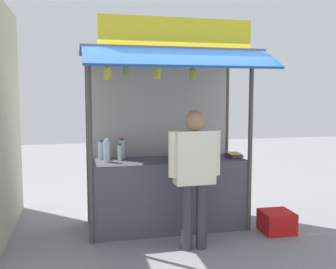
{
  "coord_description": "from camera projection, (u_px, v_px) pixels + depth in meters",
  "views": [
    {
      "loc": [
        -1.21,
        -5.15,
        1.86
      ],
      "look_at": [
        0.0,
        0.0,
        1.32
      ],
      "focal_mm": 41.54,
      "sensor_mm": 36.0,
      "label": 1
    }
  ],
  "objects": [
    {
      "name": "water_bottle_far_right",
      "position": [
        122.0,
        149.0,
        5.46
      ],
      "size": [
        0.08,
        0.08,
        0.29
      ],
      "color": "silver",
      "rests_on": "stall_counter"
    },
    {
      "name": "banana_bunch_leftmost",
      "position": [
        107.0,
        73.0,
        4.62
      ],
      "size": [
        0.11,
        0.11,
        0.28
      ],
      "color": "#332D23"
    },
    {
      "name": "magazine_stack_right",
      "position": [
        177.0,
        158.0,
        5.23
      ],
      "size": [
        0.21,
        0.29,
        0.09
      ],
      "color": "blue",
      "rests_on": "stall_counter"
    },
    {
      "name": "banana_bunch_inner_right",
      "position": [
        158.0,
        73.0,
        4.76
      ],
      "size": [
        0.1,
        0.11,
        0.27
      ],
      "color": "#332D23"
    },
    {
      "name": "plastic_crate",
      "position": [
        277.0,
        222.0,
        5.27
      ],
      "size": [
        0.43,
        0.43,
        0.29
      ],
      "primitive_type": "cube",
      "rotation": [
        0.0,
        0.0,
        -0.04
      ],
      "color": "red",
      "rests_on": "ground"
    },
    {
      "name": "stall_counter",
      "position": [
        168.0,
        194.0,
        5.4
      ],
      "size": [
        2.12,
        0.68,
        0.97
      ],
      "primitive_type": "cube",
      "color": "#4C4C56",
      "rests_on": "ground"
    },
    {
      "name": "water_bottle_mid_left",
      "position": [
        120.0,
        152.0,
        5.3
      ],
      "size": [
        0.06,
        0.06,
        0.23
      ],
      "color": "silver",
      "rests_on": "stall_counter"
    },
    {
      "name": "ground_plane",
      "position": [
        168.0,
        228.0,
        5.45
      ],
      "size": [
        20.0,
        20.0,
        0.0
      ],
      "primitive_type": "plane",
      "color": "gray"
    },
    {
      "name": "water_bottle_back_left",
      "position": [
        210.0,
        147.0,
        5.64
      ],
      "size": [
        0.08,
        0.08,
        0.3
      ],
      "color": "silver",
      "rests_on": "stall_counter"
    },
    {
      "name": "vendor_person",
      "position": [
        195.0,
        167.0,
        4.61
      ],
      "size": [
        0.64,
        0.24,
        1.68
      ],
      "rotation": [
        0.0,
        0.0,
        0.03
      ],
      "color": "#383842",
      "rests_on": "ground"
    },
    {
      "name": "banana_bunch_rightmost",
      "position": [
        126.0,
        71.0,
        4.67
      ],
      "size": [
        0.09,
        0.09,
        0.23
      ],
      "color": "#332D23"
    },
    {
      "name": "stall_structure",
      "position": [
        166.0,
        107.0,
        5.42
      ],
      "size": [
        2.32,
        1.59,
        2.79
      ],
      "color": "#4C4742",
      "rests_on": "ground"
    },
    {
      "name": "water_bottle_center",
      "position": [
        101.0,
        150.0,
        5.39
      ],
      "size": [
        0.08,
        0.08,
        0.27
      ],
      "color": "silver",
      "rests_on": "stall_counter"
    },
    {
      "name": "magazine_stack_far_left",
      "position": [
        234.0,
        155.0,
        5.52
      ],
      "size": [
        0.21,
        0.29,
        0.07
      ],
      "color": "black",
      "rests_on": "stall_counter"
    },
    {
      "name": "water_bottle_rear_center",
      "position": [
        194.0,
        148.0,
        5.6
      ],
      "size": [
        0.08,
        0.08,
        0.27
      ],
      "color": "silver",
      "rests_on": "stall_counter"
    },
    {
      "name": "magazine_stack_back_right",
      "position": [
        201.0,
        159.0,
        5.18
      ],
      "size": [
        0.2,
        0.31,
        0.07
      ],
      "color": "green",
      "rests_on": "stall_counter"
    },
    {
      "name": "water_bottle_front_right",
      "position": [
        107.0,
        151.0,
        5.16
      ],
      "size": [
        0.09,
        0.09,
        0.31
      ],
      "color": "silver",
      "rests_on": "stall_counter"
    },
    {
      "name": "banana_bunch_inner_left",
      "position": [
        193.0,
        75.0,
        4.86
      ],
      "size": [
        0.1,
        0.1,
        0.28
      ],
      "color": "#332D23"
    }
  ]
}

